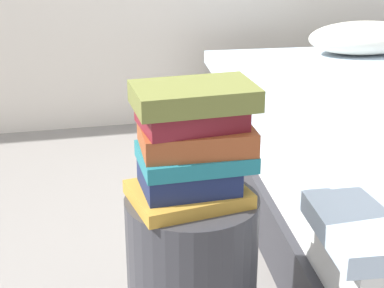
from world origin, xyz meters
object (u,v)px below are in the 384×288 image
Objects in this scene: book_navy at (189,177)px; book_teal at (195,156)px; book_olive at (194,96)px; book_ochre at (188,194)px; book_maroon at (192,116)px; book_rust at (196,137)px; side_table at (192,287)px.

book_teal is (0.02, 0.01, 0.05)m from book_navy.
book_olive reaches higher than book_navy.
book_olive is (0.02, 0.01, 0.20)m from book_navy.
book_olive is at bearing 14.65° from book_ochre.
book_teal is 0.15m from book_olive.
book_olive reaches higher than book_maroon.
book_ochre is 1.15× the size of book_maroon.
book_teal is 0.05m from book_rust.
book_maroon is (0.00, 0.01, 0.47)m from side_table.
book_teal is 0.10m from book_maroon.
book_navy is at bearing -136.07° from book_maroon.
side_table is 1.83× the size of book_olive.
book_teal is at bearing 23.72° from book_navy.
book_navy is 0.10m from book_rust.
book_navy reaches higher than book_ochre.
book_olive reaches higher than side_table.
book_ochre is 0.25m from book_olive.
book_rust is at bearing 29.44° from side_table.
book_maroon is at bearing 47.69° from book_navy.
book_teal is (0.02, 0.01, 0.09)m from book_ochre.
book_maroon is (-0.01, 0.01, 0.10)m from book_teal.
book_olive is at bearing -134.01° from book_rust.
book_navy is 0.79× the size of book_olive.
book_teal is at bearing 14.37° from book_ochre.
book_rust is 1.12× the size of book_maroon.
book_ochre is 0.20m from book_maroon.
book_maroon is (0.01, 0.02, 0.19)m from book_ochre.
book_navy is at bearing -144.19° from side_table.
book_rust is at bearing 30.28° from book_navy.
book_olive is at bearing -80.35° from book_maroon.
book_maroon reaches higher than book_rust.
book_navy is (0.00, -0.00, 0.05)m from book_ochre.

